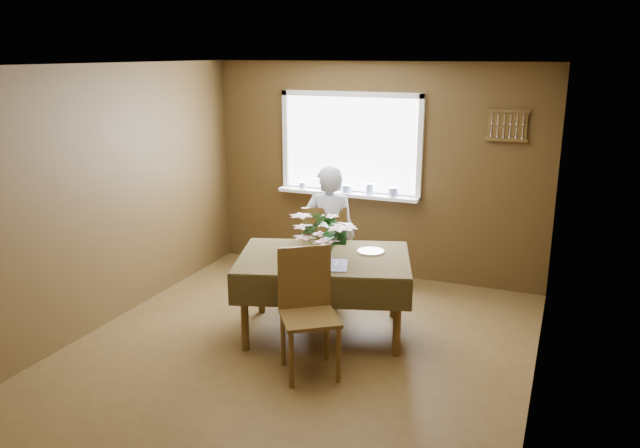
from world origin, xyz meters
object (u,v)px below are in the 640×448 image
at_px(dining_table, 324,266).
at_px(flower_bouquet, 327,234).
at_px(chair_near, 307,306).
at_px(seated_woman, 329,236).
at_px(chair_far, 323,250).

distance_m(dining_table, flower_bouquet, 0.43).
xyz_separation_m(dining_table, flower_bouquet, (0.10, -0.19, 0.37)).
distance_m(chair_near, flower_bouquet, 0.70).
xyz_separation_m(chair_near, seated_woman, (-0.35, 1.40, 0.18)).
relative_size(dining_table, seated_woman, 1.22).
bearing_deg(chair_near, dining_table, 65.66).
relative_size(seated_woman, flower_bouquet, 3.02).
distance_m(chair_far, flower_bouquet, 1.09).
distance_m(chair_far, seated_woman, 0.19).
bearing_deg(chair_far, chair_near, 80.87).
bearing_deg(chair_far, dining_table, 86.24).
bearing_deg(dining_table, chair_near, -96.57).
relative_size(chair_near, flower_bouquet, 2.12).
xyz_separation_m(seated_woman, flower_bouquet, (0.32, -0.88, 0.30)).
xyz_separation_m(chair_far, chair_near, (0.43, -1.42, -0.01)).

